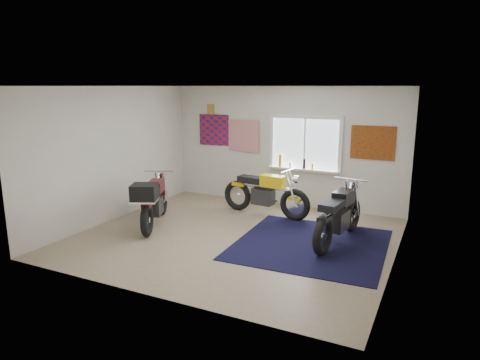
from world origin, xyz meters
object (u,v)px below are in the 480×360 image
at_px(black_chrome_bike, 339,217).
at_px(yellow_triumph, 265,194).
at_px(navy_rug, 311,244).
at_px(maroon_tourer, 153,201).

bearing_deg(black_chrome_bike, yellow_triumph, 69.55).
distance_m(navy_rug, yellow_triumph, 1.95).
relative_size(yellow_triumph, black_chrome_bike, 1.00).
relative_size(navy_rug, black_chrome_bike, 1.26).
bearing_deg(yellow_triumph, maroon_tourer, -126.92).
xyz_separation_m(navy_rug, black_chrome_bike, (0.39, 0.33, 0.46)).
height_order(navy_rug, yellow_triumph, yellow_triumph).
relative_size(navy_rug, yellow_triumph, 1.25).
bearing_deg(black_chrome_bike, maroon_tourer, 109.77).
relative_size(yellow_triumph, maroon_tourer, 1.08).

